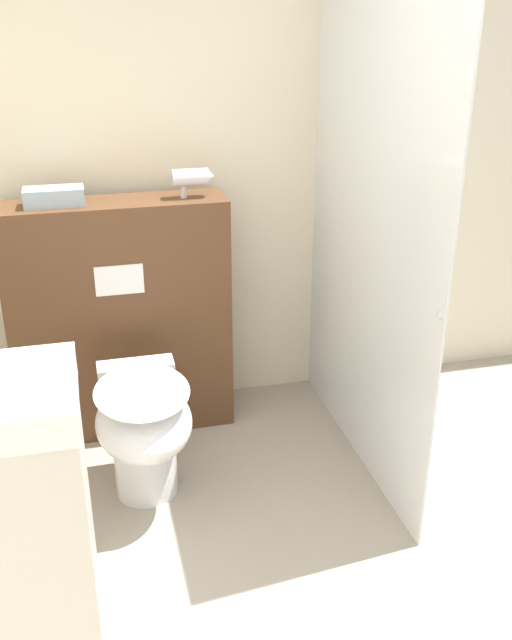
{
  "coord_description": "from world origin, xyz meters",
  "views": [
    {
      "loc": [
        -0.61,
        -1.55,
        2.0
      ],
      "look_at": [
        0.07,
        1.14,
        0.77
      ],
      "focal_mm": 40.0,
      "sensor_mm": 36.0,
      "label": 1
    }
  ],
  "objects": [
    {
      "name": "folded_towel",
      "position": [
        -0.72,
        1.68,
        1.22
      ],
      "size": [
        0.26,
        0.13,
        0.08
      ],
      "color": "#8C9EAD",
      "rests_on": "partition_panel"
    },
    {
      "name": "shower_glass",
      "position": [
        0.58,
        1.19,
        1.04
      ],
      "size": [
        0.04,
        1.43,
        2.09
      ],
      "color": "silver",
      "rests_on": "ground_plane"
    },
    {
      "name": "wall_back",
      "position": [
        0.0,
        1.93,
        1.25
      ],
      "size": [
        8.0,
        0.06,
        2.5
      ],
      "color": "beige",
      "rests_on": "ground_plane"
    },
    {
      "name": "toilet",
      "position": [
        -0.45,
        1.06,
        0.36
      ],
      "size": [
        0.4,
        0.6,
        0.57
      ],
      "color": "white",
      "rests_on": "ground_plane"
    },
    {
      "name": "partition_panel",
      "position": [
        -0.47,
        1.69,
        0.59
      ],
      "size": [
        1.05,
        0.29,
        1.18
      ],
      "color": "#51331E",
      "rests_on": "ground_plane"
    },
    {
      "name": "hair_drier",
      "position": [
        -0.1,
        1.68,
        1.27
      ],
      "size": [
        0.2,
        0.08,
        0.13
      ],
      "color": "#B7B7BC",
      "rests_on": "partition_panel"
    }
  ]
}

